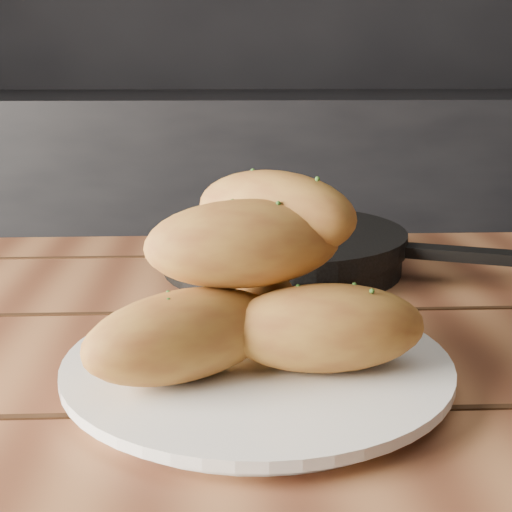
{
  "coord_description": "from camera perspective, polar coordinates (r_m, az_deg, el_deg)",
  "views": [
    {
      "loc": [
        -0.57,
        -0.1,
        0.98
      ],
      "look_at": [
        -0.55,
        0.4,
        0.84
      ],
      "focal_mm": 50.0,
      "sensor_mm": 36.0,
      "label": 1
    }
  ],
  "objects": [
    {
      "name": "counter",
      "position": [
        1.97,
        14.47,
        -0.77
      ],
      "size": [
        2.8,
        0.6,
        0.9
      ],
      "primitive_type": "cube",
      "color": "black",
      "rests_on": "ground"
    },
    {
      "name": "table",
      "position": [
        0.63,
        5.17,
        -15.91
      ],
      "size": [
        1.63,
        0.82,
        0.75
      ],
      "color": "#945C37",
      "rests_on": "ground"
    },
    {
      "name": "plate",
      "position": [
        0.54,
        0.1,
        -8.9
      ],
      "size": [
        0.29,
        0.29,
        0.02
      ],
      "color": "white",
      "rests_on": "table"
    },
    {
      "name": "bread_rolls",
      "position": [
        0.52,
        -0.08,
        -2.19
      ],
      "size": [
        0.25,
        0.22,
        0.13
      ],
      "color": "#AE7F30",
      "rests_on": "plate"
    },
    {
      "name": "skillet",
      "position": [
        0.81,
        2.25,
        0.63
      ],
      "size": [
        0.4,
        0.28,
        0.05
      ],
      "color": "black",
      "rests_on": "table"
    }
  ]
}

